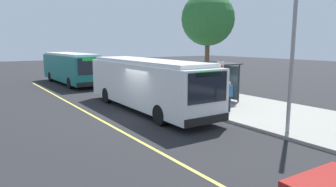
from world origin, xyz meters
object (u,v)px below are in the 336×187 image
Objects in this scene: route_sign_post at (220,79)px; pedestrian_commuter at (228,94)px; transit_bus_second at (71,67)px; transit_bus_main at (147,83)px; waiting_bench at (217,93)px.

pedestrian_commuter is at bearing 39.47° from route_sign_post.
transit_bus_second and route_sign_post have the same top height.
transit_bus_main and transit_bus_second have the same top height.
transit_bus_main reaches higher than pedestrian_commuter.
transit_bus_second is 6.50× the size of waiting_bench.
transit_bus_second is 6.16× the size of pedestrian_commuter.
transit_bus_main is at bearing -97.22° from waiting_bench.
transit_bus_second is at bearing -169.55° from pedestrian_commuter.
route_sign_post is at bearing -40.59° from waiting_bench.
waiting_bench is 0.95× the size of pedestrian_commuter.
pedestrian_commuter is at bearing 40.73° from transit_bus_main.
waiting_bench is at bearing 139.41° from route_sign_post.
route_sign_post is at bearing 40.87° from transit_bus_main.
pedestrian_commuter reaches higher than waiting_bench.
route_sign_post is 1.66× the size of pedestrian_commuter.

